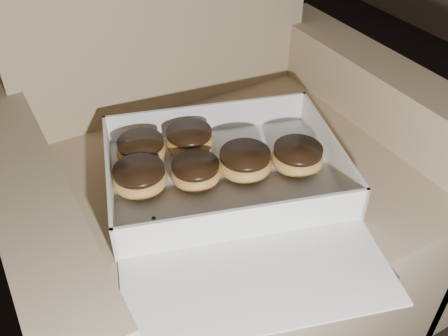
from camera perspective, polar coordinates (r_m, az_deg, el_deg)
armchair at (r=1.07m, az=-0.62°, el=-3.26°), size 0.83×0.70×0.87m
bakery_box at (r=0.89m, az=0.84°, el=-2.43°), size 0.54×0.59×0.07m
donut_a at (r=0.90m, az=-3.26°, el=-0.48°), size 0.09×0.09×0.05m
donut_b at (r=0.98m, az=-3.97°, el=3.25°), size 0.09×0.09×0.05m
donut_c at (r=0.92m, az=2.41°, el=0.64°), size 0.10×0.10×0.05m
donut_d at (r=0.89m, az=-9.60°, el=-1.15°), size 0.10×0.10×0.05m
donut_e at (r=0.96m, az=-9.43°, el=2.07°), size 0.09×0.09×0.05m
donut_f at (r=0.94m, az=8.38°, el=1.20°), size 0.10×0.10×0.05m
crumb_a at (r=0.93m, az=3.69°, el=-0.90°), size 0.01×0.01×0.00m
crumb_b at (r=0.85m, az=-8.05°, el=-5.67°), size 0.01×0.01×0.00m
crumb_c at (r=0.85m, az=8.36°, el=-5.90°), size 0.01×0.01×0.00m
crumb_d at (r=0.83m, az=-1.87°, el=-6.41°), size 0.01×0.01×0.00m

